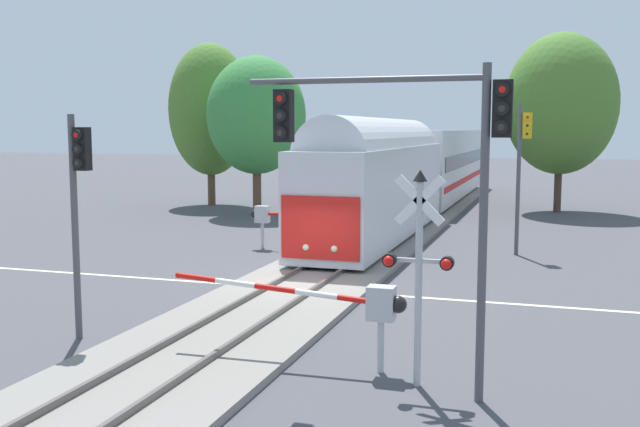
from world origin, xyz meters
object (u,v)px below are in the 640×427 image
crossing_gate_near (357,303)px  elm_centre_background (561,104)px  commuter_train (420,167)px  traffic_signal_near_right (415,148)px  crossing_gate_far (274,215)px  traffic_signal_median (78,190)px  pine_left_background (210,110)px  oak_behind_train (256,116)px  traffic_signal_far_side (522,155)px  crossing_signal_mast (419,256)px

crossing_gate_near → elm_centre_background: size_ratio=0.49×
commuter_train → traffic_signal_near_right: traffic_signal_near_right is taller
crossing_gate_far → traffic_signal_median: 13.84m
pine_left_background → oak_behind_train: size_ratio=1.15×
traffic_signal_far_side → commuter_train: bearing=116.3°
commuter_train → traffic_signal_near_right: size_ratio=6.75×
pine_left_background → traffic_signal_near_right: bearing=-57.9°
commuter_train → oak_behind_train: size_ratio=4.49×
elm_centre_background → pine_left_background: 21.89m
crossing_signal_mast → crossing_gate_far: 16.83m
pine_left_background → commuter_train: bearing=-5.2°
crossing_gate_far → oak_behind_train: bearing=115.7°
commuter_train → elm_centre_background: (7.67, 3.91, 3.70)m
crossing_signal_mast → traffic_signal_median: traffic_signal_median is taller
traffic_signal_median → crossing_gate_near: bearing=-1.4°
traffic_signal_median → pine_left_background: size_ratio=0.50×
crossing_gate_far → traffic_signal_near_right: (8.61, -14.90, 3.22)m
crossing_signal_mast → traffic_signal_median: size_ratio=0.79×
traffic_signal_far_side → oak_behind_train: (-15.40, 9.92, 1.82)m
crossing_gate_far → traffic_signal_median: bearing=-88.0°
traffic_signal_far_side → traffic_signal_near_right: (-1.24, -16.51, 0.68)m
commuter_train → traffic_signal_median: size_ratio=7.76×
commuter_train → crossing_signal_mast: bearing=-80.1°
crossing_signal_mast → pine_left_background: size_ratio=0.40×
traffic_signal_far_side → oak_behind_train: oak_behind_train is taller
commuter_train → traffic_signal_far_side: (6.21, -12.54, 1.18)m
crossing_gate_far → traffic_signal_near_right: 17.50m
oak_behind_train → commuter_train: bearing=15.9°
elm_centre_background → commuter_train: bearing=-153.0°
traffic_signal_median → pine_left_background: 31.18m
crossing_signal_mast → crossing_gate_far: (-8.62, 14.41, -1.15)m
pine_left_background → elm_centre_background: bearing=6.9°
crossing_gate_far → oak_behind_train: 13.52m
traffic_signal_far_side → oak_behind_train: size_ratio=0.64×
traffic_signal_near_right → commuter_train: bearing=99.7°
traffic_signal_median → crossing_gate_far: bearing=92.0°
crossing_gate_near → traffic_signal_near_right: (1.35, -1.07, 3.21)m
commuter_train → crossing_gate_far: (-3.64, -14.15, -1.36)m
traffic_signal_near_right → crossing_signal_mast: bearing=88.3°
crossing_gate_near → pine_left_background: pine_left_background is taller
elm_centre_background → traffic_signal_median: bearing=-108.8°
commuter_train → oak_behind_train: bearing=-164.1°
elm_centre_background → oak_behind_train: bearing=-158.8°
traffic_signal_near_right → oak_behind_train: size_ratio=0.66×
pine_left_background → traffic_signal_median: bearing=-69.4°
crossing_gate_far → crossing_signal_mast: bearing=-59.1°
traffic_signal_far_side → elm_centre_background: 16.70m
commuter_train → crossing_signal_mast: size_ratio=9.81×
oak_behind_train → pine_left_background: bearing=141.4°
traffic_signal_far_side → elm_centre_background: elm_centre_background is taller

